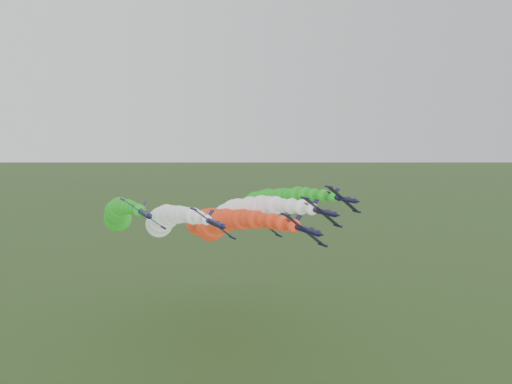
% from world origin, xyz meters
% --- Properties ---
extents(jet_lead, '(12.98, 63.69, 15.38)m').
position_xyz_m(jet_lead, '(7.35, 25.82, 30.46)').
color(jet_lead, '#141236').
rests_on(jet_lead, ground).
extents(jet_inner_left, '(13.12, 63.82, 15.51)m').
position_xyz_m(jet_inner_left, '(-2.87, 36.17, 30.65)').
color(jet_inner_left, '#141236').
rests_on(jet_inner_left, ground).
extents(jet_inner_right, '(13.10, 63.81, 15.50)m').
position_xyz_m(jet_inner_right, '(14.26, 31.12, 32.04)').
color(jet_inner_right, '#141236').
rests_on(jet_inner_right, ground).
extents(jet_outer_left, '(13.25, 63.96, 15.65)m').
position_xyz_m(jet_outer_left, '(-12.13, 43.59, 31.77)').
color(jet_outer_left, '#141236').
rests_on(jet_outer_left, ground).
extents(jet_outer_right, '(12.66, 63.36, 15.05)m').
position_xyz_m(jet_outer_right, '(23.88, 37.75, 33.01)').
color(jet_outer_right, '#141236').
rests_on(jet_outer_right, ground).
extents(jet_trail, '(12.87, 63.58, 15.26)m').
position_xyz_m(jet_trail, '(11.49, 46.13, 27.94)').
color(jet_trail, '#141236').
rests_on(jet_trail, ground).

